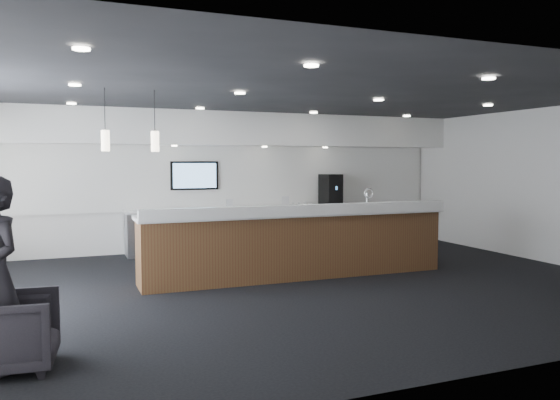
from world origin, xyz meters
name	(u,v)px	position (x,y,z in m)	size (l,w,h in m)	color
ground	(312,283)	(0.00, 0.00, 0.00)	(10.00, 10.00, 0.00)	black
ceiling	(313,95)	(0.00, 0.00, 3.00)	(10.00, 8.00, 0.02)	black
back_wall	(237,182)	(0.00, 4.00, 1.50)	(10.00, 0.02, 3.00)	white
right_wall	(547,185)	(5.00, 0.00, 1.50)	(0.02, 8.00, 3.00)	white
soffit_bulkhead	(243,130)	(0.00, 3.55, 2.65)	(10.00, 0.90, 0.70)	white
alcove_panel	(237,177)	(0.00, 3.97, 1.60)	(9.80, 0.06, 1.40)	white
back_credenza	(242,228)	(0.00, 3.64, 0.48)	(5.06, 0.66, 0.95)	gray
wall_tv	(194,176)	(-1.00, 3.91, 1.65)	(1.05, 0.08, 0.62)	black
pendant_left	(150,142)	(-2.40, 0.80, 2.25)	(0.12, 0.12, 0.30)	#FFEAC6
pendant_right	(103,142)	(-3.10, 0.80, 2.25)	(0.12, 0.12, 0.30)	#FFEAC6
ceiling_can_lights	(313,97)	(0.00, 0.00, 2.97)	(7.00, 5.00, 0.02)	white
service_counter	(297,243)	(-0.03, 0.55, 0.57)	(5.33, 0.92, 1.49)	#58321D
coffee_machine	(331,189)	(2.20, 3.65, 1.30)	(0.45, 0.56, 0.71)	black
info_sign_left	(230,203)	(-0.32, 3.53, 1.05)	(0.14, 0.02, 0.20)	silver
info_sign_right	(286,201)	(1.01, 3.57, 1.06)	(0.17, 0.02, 0.22)	silver
armchair	(12,332)	(-4.16, -2.27, 0.36)	(0.77, 0.80, 0.72)	black
cup_0	(310,203)	(1.64, 3.57, 0.99)	(0.09, 0.09, 0.08)	white
cup_1	(305,203)	(1.50, 3.57, 0.99)	(0.09, 0.09, 0.08)	white
cup_2	(299,204)	(1.36, 3.57, 0.99)	(0.09, 0.09, 0.08)	white
cup_3	(294,204)	(1.22, 3.57, 0.99)	(0.09, 0.09, 0.08)	white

